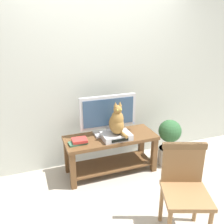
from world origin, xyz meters
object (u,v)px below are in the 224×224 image
at_px(wooden_chair, 184,184).
at_px(potted_plant, 169,141).
at_px(tv_stand, 111,148).
at_px(tv, 108,114).
at_px(book_stack, 79,141).
at_px(cat, 117,122).
at_px(media_box, 116,136).

xyz_separation_m(wooden_chair, potted_plant, (0.55, 1.09, -0.16)).
distance_m(tv_stand, potted_plant, 0.86).
xyz_separation_m(tv, book_stack, (-0.45, -0.15, -0.25)).
height_order(tv_stand, cat, cat).
height_order(media_box, book_stack, media_box).
xyz_separation_m(tv_stand, wooden_chair, (0.30, -1.20, 0.16)).
height_order(media_box, cat, cat).
distance_m(cat, wooden_chair, 1.15).
bearing_deg(media_box, cat, -85.48).
bearing_deg(book_stack, media_box, -4.10).
distance_m(wooden_chair, potted_plant, 1.23).
distance_m(cat, potted_plant, 0.91).
xyz_separation_m(tv_stand, book_stack, (-0.45, -0.06, 0.20)).
bearing_deg(cat, book_stack, 174.31).
bearing_deg(media_box, potted_plant, -1.07).
bearing_deg(tv, wooden_chair, -76.87).
relative_size(tv_stand, potted_plant, 1.80).
xyz_separation_m(tv, potted_plant, (0.85, -0.20, -0.45)).
height_order(wooden_chair, book_stack, wooden_chair).
distance_m(tv_stand, book_stack, 0.49).
relative_size(tv, wooden_chair, 0.86).
relative_size(tv_stand, wooden_chair, 1.37).
distance_m(media_box, potted_plant, 0.84).
relative_size(media_box, potted_plant, 0.55).
relative_size(cat, potted_plant, 0.65).
bearing_deg(potted_plant, book_stack, 177.79).
height_order(cat, potted_plant, cat).
distance_m(media_box, wooden_chair, 1.14).
bearing_deg(potted_plant, tv_stand, 172.85).
distance_m(tv, wooden_chair, 1.36).
relative_size(tv, potted_plant, 1.13).
bearing_deg(wooden_chair, media_box, 103.11).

